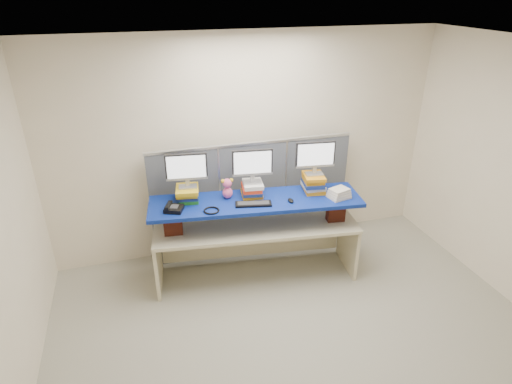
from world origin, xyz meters
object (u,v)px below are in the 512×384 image
object	(u,v)px
keyboard	(253,204)
desk_phone	(173,208)
desk	(256,235)
blue_board	(256,202)
monitor_right	(315,156)
monitor_left	(186,169)
monitor_center	(252,164)

from	to	relation	value
keyboard	desk_phone	bearing A→B (deg)	-175.57
desk	blue_board	world-z (taller)	blue_board
blue_board	monitor_right	world-z (taller)	monitor_right
blue_board	monitor_left	world-z (taller)	monitor_left
desk	keyboard	world-z (taller)	keyboard
blue_board	monitor_left	bearing A→B (deg)	171.08
monitor_center	desk_phone	size ratio (longest dim) A/B	1.89
desk	monitor_right	bearing A→B (deg)	9.54
desk	monitor_left	world-z (taller)	monitor_left
blue_board	monitor_right	xyz separation A→B (m)	(0.71, 0.02, 0.46)
monitor_right	desk_phone	size ratio (longest dim) A/B	1.89
desk_phone	desk	bearing A→B (deg)	21.74
blue_board	monitor_left	distance (m)	0.87
desk	desk_phone	distance (m)	1.06
monitor_left	monitor_right	distance (m)	1.46
monitor_right	keyboard	xyz separation A→B (m)	(-0.78, -0.13, -0.43)
blue_board	desk_phone	world-z (taller)	desk_phone
monitor_left	monitor_right	world-z (taller)	monitor_right
monitor_left	monitor_right	size ratio (longest dim) A/B	1.00
monitor_left	desk_phone	distance (m)	0.46
blue_board	desk_phone	distance (m)	0.93
monitor_center	monitor_right	size ratio (longest dim) A/B	1.00
blue_board	monitor_center	world-z (taller)	monitor_center
blue_board	desk_phone	size ratio (longest dim) A/B	9.95
desk	desk_phone	xyz separation A→B (m)	(-0.93, 0.01, 0.50)
monitor_center	keyboard	bearing A→B (deg)	-96.53
monitor_right	monitor_center	bearing A→B (deg)	-180.00
monitor_left	monitor_center	bearing A→B (deg)	0.00
monitor_center	keyboard	world-z (taller)	monitor_center
blue_board	keyboard	distance (m)	0.13
desk	keyboard	distance (m)	0.50
keyboard	desk_phone	distance (m)	0.88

